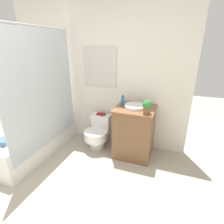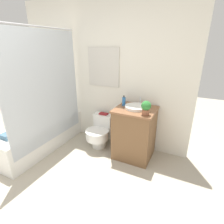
% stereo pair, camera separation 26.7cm
% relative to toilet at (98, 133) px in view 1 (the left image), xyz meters
% --- Properties ---
extents(wall_back, '(3.18, 0.07, 2.50)m').
position_rel_toilet_xyz_m(wall_back, '(-0.13, 0.31, 0.98)').
color(wall_back, silver).
rests_on(wall_back, ground_plane).
extents(shower_area, '(0.60, 1.59, 1.98)m').
position_rel_toilet_xyz_m(shower_area, '(-0.90, -0.51, 0.02)').
color(shower_area, white).
rests_on(shower_area, ground_plane).
extents(toilet, '(0.41, 0.53, 0.56)m').
position_rel_toilet_xyz_m(toilet, '(0.00, 0.00, 0.00)').
color(toilet, white).
rests_on(toilet, ground_plane).
extents(vanity, '(0.61, 0.57, 0.83)m').
position_rel_toilet_xyz_m(vanity, '(0.65, -0.02, 0.14)').
color(vanity, brown).
rests_on(vanity, ground_plane).
extents(sink, '(0.35, 0.38, 0.13)m').
position_rel_toilet_xyz_m(sink, '(0.65, 0.00, 0.58)').
color(sink, white).
rests_on(sink, vanity).
extents(soap_bottle, '(0.05, 0.05, 0.16)m').
position_rel_toilet_xyz_m(soap_bottle, '(0.43, 0.04, 0.63)').
color(soap_bottle, '#2D6BB2').
rests_on(soap_bottle, vanity).
extents(potted_plant, '(0.13, 0.13, 0.20)m').
position_rel_toilet_xyz_m(potted_plant, '(0.86, -0.20, 0.67)').
color(potted_plant, brown).
rests_on(potted_plant, vanity).
extents(book_on_tank, '(0.15, 0.09, 0.02)m').
position_rel_toilet_xyz_m(book_on_tank, '(0.00, 0.15, 0.30)').
color(book_on_tank, maroon).
rests_on(book_on_tank, toilet).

